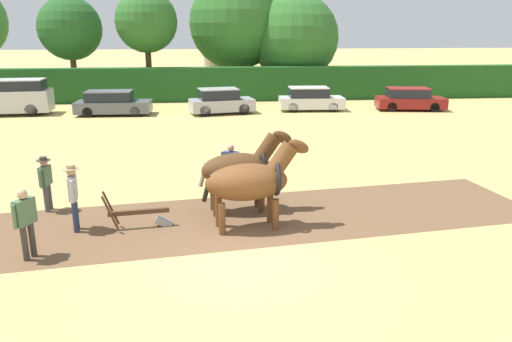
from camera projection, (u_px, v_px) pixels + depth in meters
The scene contains 20 objects.
ground_plane at pixel (242, 260), 11.52m from camera, with size 240.00×240.00×0.00m, color tan.
plowed_furrow_strip at pixel (107, 230), 13.18m from camera, with size 24.27×4.00×0.01m, color brown.
hedgerow at pixel (214, 84), 36.33m from camera, with size 69.58×1.22×2.43m, color #1E511E.
tree_left at pixel (70, 29), 36.91m from camera, with size 4.65×4.65×7.45m.
tree_center_left at pixel (146, 22), 36.70m from camera, with size 4.56×4.56×7.91m.
tree_center at pixel (235, 23), 39.37m from camera, with size 7.28×7.28×9.17m.
tree_center_right at pixel (294, 38), 39.28m from camera, with size 6.90×6.90×7.86m.
church_spire at pixel (210, 7), 67.99m from camera, with size 2.31×2.31×15.01m.
draft_horse_lead_left at pixel (251, 181), 13.01m from camera, with size 2.93×1.29×2.44m.
draft_horse_lead_right at pixel (241, 168), 14.27m from camera, with size 2.80×1.23×2.41m.
plow at pixel (144, 216), 13.31m from camera, with size 1.82×0.55×1.13m.
farmer_at_plow at pixel (73, 192), 12.89m from camera, with size 0.45×0.68×1.80m.
farmer_beside_team at pixel (231, 166), 15.73m from camera, with size 0.62×0.39×1.67m.
farmer_onlooker_left at pixel (25, 219), 11.32m from camera, with size 0.41×0.61×1.69m.
farmer_onlooker_right at pixel (46, 180), 14.37m from camera, with size 0.41×0.63×1.62m.
parked_van at pixel (5, 97), 30.38m from camera, with size 5.39×2.24×2.17m.
parked_car_left at pixel (112, 103), 30.52m from camera, with size 4.54×1.95×1.48m.
parked_car_center_left at pixel (221, 102), 30.95m from camera, with size 4.18×2.44×1.57m.
parked_car_center at pixel (310, 99), 32.17m from camera, with size 4.18×1.95×1.51m.
parked_car_center_right at pixel (409, 99), 32.36m from camera, with size 4.54×2.46×1.44m.
Camera 1 is at (-0.76, -10.49, 5.15)m, focal length 35.00 mm.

